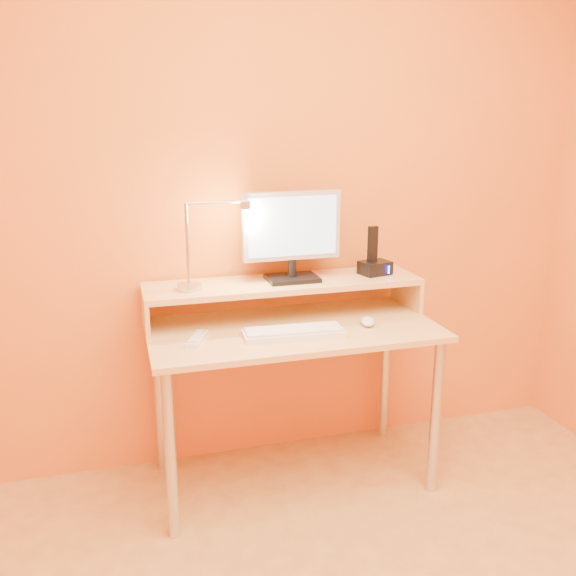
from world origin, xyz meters
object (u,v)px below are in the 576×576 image
object	(u,v)px
mouse	(368,321)
remote_control	(197,339)
phone_dock	(375,268)
keyboard	(294,333)
monitor_panel	(292,226)
lamp_base	(189,287)

from	to	relation	value
mouse	remote_control	distance (m)	0.72
phone_dock	keyboard	bearing A→B (deg)	-164.27
monitor_panel	keyboard	bearing A→B (deg)	-105.44
phone_dock	keyboard	distance (m)	0.56
monitor_panel	remote_control	bearing A→B (deg)	-154.54
phone_dock	monitor_panel	bearing A→B (deg)	165.00
keyboard	remote_control	bearing A→B (deg)	177.02
mouse	remote_control	xyz separation A→B (m)	(-0.72, 0.01, -0.01)
keyboard	lamp_base	bearing A→B (deg)	153.03
keyboard	remote_control	distance (m)	0.38
lamp_base	mouse	bearing A→B (deg)	-14.62
lamp_base	remote_control	distance (m)	0.24
phone_dock	remote_control	xyz separation A→B (m)	(-0.84, -0.21, -0.18)
lamp_base	mouse	xyz separation A→B (m)	(0.72, -0.19, -0.16)
remote_control	lamp_base	bearing A→B (deg)	113.62
monitor_panel	phone_dock	size ratio (longest dim) A/B	3.29
lamp_base	mouse	size ratio (longest dim) A/B	0.98
remote_control	keyboard	bearing A→B (deg)	16.81
monitor_panel	mouse	world-z (taller)	monitor_panel
monitor_panel	phone_dock	bearing A→B (deg)	-2.18
phone_dock	remote_control	world-z (taller)	phone_dock
mouse	keyboard	bearing A→B (deg)	-155.63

